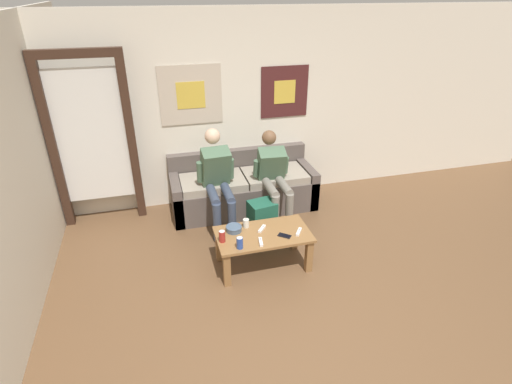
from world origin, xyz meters
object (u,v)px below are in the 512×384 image
Objects in this scene: person_seated_adult at (217,178)px; pillar_candle at (246,223)px; drink_can_blue at (240,243)px; coffee_table at (263,240)px; ceramic_bowl at (234,228)px; person_seated_teen at (274,175)px; drink_can_red at (222,236)px; game_controller_near_left at (261,242)px; backpack at (262,219)px; game_controller_near_right at (299,232)px; couch at (243,189)px; cell_phone at (285,236)px; game_controller_far_center at (262,229)px.

person_seated_adult is 11.33× the size of pillar_candle.
drink_can_blue is at bearing -112.87° from pillar_candle.
pillar_candle is at bearing 130.40° from coffee_table.
ceramic_bowl is at bearing 88.35° from drink_can_blue.
drink_can_red is (-0.86, -0.98, -0.14)m from person_seated_teen.
game_controller_near_left is at bearing -52.99° from ceramic_bowl.
backpack is 0.75m from game_controller_near_right.
pillar_candle is 0.86× the size of drink_can_blue.
game_controller_near_left is (-0.17, -1.50, 0.15)m from couch.
person_seated_adult is 1.03m from drink_can_red.
pillar_candle is 0.86× the size of drink_can_red.
person_seated_adult reaches higher than cell_phone.
drink_can_blue is at bearing -91.65° from ceramic_bowl.
drink_can_blue is at bearing -170.98° from game_controller_near_right.
pillar_candle is 0.19m from game_controller_far_center.
cell_phone is at bearing 11.07° from game_controller_near_left.
game_controller_near_right is at bearing -26.83° from pillar_candle.
drink_can_red is at bearing -133.98° from backpack.
cell_phone is at bearing -39.01° from pillar_candle.
ceramic_bowl is at bearing 154.45° from cell_phone.
drink_can_red is (-0.14, -1.00, -0.19)m from person_seated_adult.
couch is 1.71× the size of person_seated_teen.
couch is 18.06× the size of pillar_candle.
drink_can_blue is 0.68m from game_controller_near_right.
drink_can_blue is 0.51m from cell_phone.
person_seated_teen is at bearing 57.99° from drink_can_blue.
pillar_candle reaches higher than game_controller_far_center.
backpack is at bearing 54.13° from pillar_candle.
drink_can_red reaches higher than pillar_candle.
game_controller_near_left is 1.07× the size of game_controller_near_right.
pillar_candle reaches higher than game_controller_near_right.
backpack is 0.70m from ceramic_bowl.
game_controller_near_right is 1.04× the size of game_controller_far_center.
couch is 0.67m from person_seated_adult.
drink_can_red is 0.47m from game_controller_far_center.
person_seated_teen is 9.12× the size of drink_can_red.
pillar_candle is at bearing -125.87° from backpack.
pillar_candle is (-0.24, -1.17, 0.18)m from couch.
coffee_table is 1.07m from person_seated_teen.
person_seated_teen is at bearing 48.73° from drink_can_red.
coffee_table is 0.82× the size of person_seated_adult.
person_seated_teen reaches higher than drink_can_red.
drink_can_blue is at bearing -47.50° from drink_can_red.
pillar_candle reaches higher than coffee_table.
person_seated_adult is 8.29× the size of cell_phone.
game_controller_near_right reaches higher than backpack.
couch is 14.48× the size of game_controller_far_center.
backpack is 2.54× the size of ceramic_bowl.
game_controller_near_right is at bearing -57.39° from person_seated_adult.
coffee_table is at bearing 66.13° from game_controller_near_left.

